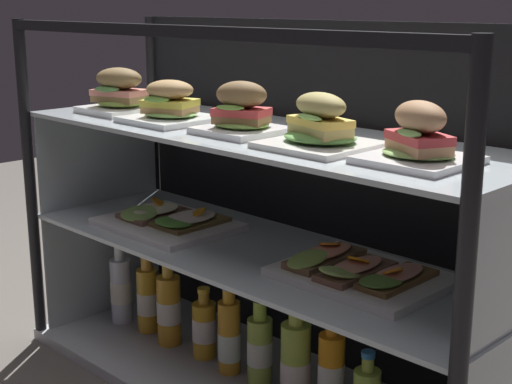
{
  "coord_description": "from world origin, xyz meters",
  "views": [
    {
      "loc": [
        1.18,
        -1.19,
        0.94
      ],
      "look_at": [
        0.0,
        0.0,
        0.51
      ],
      "focal_mm": 52.95,
      "sensor_mm": 36.0,
      "label": 1
    }
  ],
  "objects_px": {
    "plated_roll_sandwich_far_left": "(170,106)",
    "plated_roll_sandwich_far_right": "(320,128)",
    "open_sandwich_tray_mid_right": "(358,271)",
    "juice_bottle_front_left_end": "(331,373)",
    "juice_bottle_front_right_end": "(229,337)",
    "juice_bottle_front_middle": "(260,348)",
    "juice_bottle_tucked_behind": "(121,288)",
    "plated_roll_sandwich_right_of_center": "(419,140)",
    "juice_bottle_back_right": "(297,362)",
    "juice_bottle_front_fourth": "(148,298)",
    "open_sandwich_tray_center": "(168,220)",
    "juice_bottle_back_left": "(169,309)",
    "plated_roll_sandwich_mid_left": "(241,113)",
    "juice_bottle_front_second": "(204,328)",
    "plated_roll_sandwich_mid_right": "(119,95)"
  },
  "relations": [
    {
      "from": "plated_roll_sandwich_far_left",
      "to": "plated_roll_sandwich_far_right",
      "type": "bearing_deg",
      "value": 0.22
    },
    {
      "from": "open_sandwich_tray_mid_right",
      "to": "juice_bottle_front_left_end",
      "type": "height_order",
      "value": "open_sandwich_tray_mid_right"
    },
    {
      "from": "plated_roll_sandwich_far_right",
      "to": "juice_bottle_front_right_end",
      "type": "relative_size",
      "value": 0.86
    },
    {
      "from": "plated_roll_sandwich_far_right",
      "to": "juice_bottle_front_right_end",
      "type": "bearing_deg",
      "value": 171.98
    },
    {
      "from": "plated_roll_sandwich_far_left",
      "to": "juice_bottle_front_middle",
      "type": "relative_size",
      "value": 0.85
    },
    {
      "from": "plated_roll_sandwich_far_right",
      "to": "juice_bottle_tucked_behind",
      "type": "distance_m",
      "value": 0.95
    },
    {
      "from": "plated_roll_sandwich_right_of_center",
      "to": "juice_bottle_back_right",
      "type": "height_order",
      "value": "plated_roll_sandwich_right_of_center"
    },
    {
      "from": "open_sandwich_tray_mid_right",
      "to": "juice_bottle_front_fourth",
      "type": "bearing_deg",
      "value": -179.21
    },
    {
      "from": "plated_roll_sandwich_far_left",
      "to": "plated_roll_sandwich_right_of_center",
      "type": "relative_size",
      "value": 1.07
    },
    {
      "from": "juice_bottle_front_left_end",
      "to": "juice_bottle_back_right",
      "type": "bearing_deg",
      "value": -177.11
    },
    {
      "from": "plated_roll_sandwich_far_right",
      "to": "juice_bottle_front_right_end",
      "type": "distance_m",
      "value": 0.65
    },
    {
      "from": "plated_roll_sandwich_far_left",
      "to": "open_sandwich_tray_center",
      "type": "relative_size",
      "value": 0.58
    },
    {
      "from": "juice_bottle_front_fourth",
      "to": "juice_bottle_back_left",
      "type": "bearing_deg",
      "value": -5.92
    },
    {
      "from": "open_sandwich_tray_center",
      "to": "juice_bottle_back_right",
      "type": "xyz_separation_m",
      "value": [
        0.42,
        0.03,
        -0.26
      ]
    },
    {
      "from": "juice_bottle_back_left",
      "to": "juice_bottle_front_left_end",
      "type": "xyz_separation_m",
      "value": [
        0.55,
        0.02,
        0.0
      ]
    },
    {
      "from": "open_sandwich_tray_center",
      "to": "open_sandwich_tray_mid_right",
      "type": "bearing_deg",
      "value": 3.36
    },
    {
      "from": "plated_roll_sandwich_mid_left",
      "to": "juice_bottle_front_middle",
      "type": "distance_m",
      "value": 0.58
    },
    {
      "from": "plated_roll_sandwich_far_right",
      "to": "juice_bottle_front_second",
      "type": "bearing_deg",
      "value": 172.39
    },
    {
      "from": "juice_bottle_back_right",
      "to": "open_sandwich_tray_mid_right",
      "type": "bearing_deg",
      "value": 2.06
    },
    {
      "from": "plated_roll_sandwich_right_of_center",
      "to": "juice_bottle_back_right",
      "type": "xyz_separation_m",
      "value": [
        -0.32,
        0.05,
        -0.57
      ]
    },
    {
      "from": "plated_roll_sandwich_far_left",
      "to": "juice_bottle_front_right_end",
      "type": "height_order",
      "value": "plated_roll_sandwich_far_left"
    },
    {
      "from": "plated_roll_sandwich_far_left",
      "to": "juice_bottle_front_fourth",
      "type": "height_order",
      "value": "plated_roll_sandwich_far_left"
    },
    {
      "from": "plated_roll_sandwich_mid_right",
      "to": "open_sandwich_tray_center",
      "type": "distance_m",
      "value": 0.35
    },
    {
      "from": "juice_bottle_front_second",
      "to": "juice_bottle_front_middle",
      "type": "xyz_separation_m",
      "value": [
        0.2,
        0.0,
        0.01
      ]
    },
    {
      "from": "open_sandwich_tray_center",
      "to": "juice_bottle_front_right_end",
      "type": "relative_size",
      "value": 1.43
    },
    {
      "from": "juice_bottle_back_left",
      "to": "juice_bottle_back_right",
      "type": "bearing_deg",
      "value": 1.94
    },
    {
      "from": "juice_bottle_front_middle",
      "to": "juice_bottle_back_right",
      "type": "xyz_separation_m",
      "value": [
        0.12,
        -0.0,
        0.01
      ]
    },
    {
      "from": "juice_bottle_tucked_behind",
      "to": "juice_bottle_front_middle",
      "type": "xyz_separation_m",
      "value": [
        0.54,
        0.02,
        -0.01
      ]
    },
    {
      "from": "plated_roll_sandwich_mid_right",
      "to": "juice_bottle_front_fourth",
      "type": "relative_size",
      "value": 0.74
    },
    {
      "from": "open_sandwich_tray_mid_right",
      "to": "juice_bottle_back_right",
      "type": "bearing_deg",
      "value": -177.94
    },
    {
      "from": "open_sandwich_tray_center",
      "to": "juice_bottle_front_fourth",
      "type": "distance_m",
      "value": 0.29
    },
    {
      "from": "plated_roll_sandwich_right_of_center",
      "to": "juice_bottle_front_right_end",
      "type": "distance_m",
      "value": 0.79
    },
    {
      "from": "juice_bottle_front_second",
      "to": "juice_bottle_front_right_end",
      "type": "xyz_separation_m",
      "value": [
        0.11,
        -0.01,
        0.02
      ]
    },
    {
      "from": "plated_roll_sandwich_far_left",
      "to": "juice_bottle_tucked_behind",
      "type": "distance_m",
      "value": 0.63
    },
    {
      "from": "juice_bottle_front_second",
      "to": "plated_roll_sandwich_far_right",
      "type": "bearing_deg",
      "value": -7.61
    },
    {
      "from": "plated_roll_sandwich_right_of_center",
      "to": "juice_bottle_front_fourth",
      "type": "xyz_separation_m",
      "value": [
        -0.88,
        0.04,
        -0.57
      ]
    },
    {
      "from": "juice_bottle_front_right_end",
      "to": "juice_bottle_front_middle",
      "type": "relative_size",
      "value": 1.04
    },
    {
      "from": "plated_roll_sandwich_mid_right",
      "to": "open_sandwich_tray_center",
      "type": "height_order",
      "value": "plated_roll_sandwich_mid_right"
    },
    {
      "from": "juice_bottle_tucked_behind",
      "to": "open_sandwich_tray_mid_right",
      "type": "bearing_deg",
      "value": 1.81
    },
    {
      "from": "plated_roll_sandwich_mid_right",
      "to": "juice_bottle_back_right",
      "type": "xyz_separation_m",
      "value": [
        0.59,
        0.05,
        -0.57
      ]
    },
    {
      "from": "plated_roll_sandwich_mid_right",
      "to": "plated_roll_sandwich_far_left",
      "type": "distance_m",
      "value": 0.22
    },
    {
      "from": "plated_roll_sandwich_mid_left",
      "to": "juice_bottle_front_second",
      "type": "relative_size",
      "value": 0.9
    },
    {
      "from": "open_sandwich_tray_mid_right",
      "to": "juice_bottle_back_left",
      "type": "height_order",
      "value": "open_sandwich_tray_mid_right"
    },
    {
      "from": "open_sandwich_tray_center",
      "to": "juice_bottle_back_right",
      "type": "height_order",
      "value": "open_sandwich_tray_center"
    },
    {
      "from": "juice_bottle_tucked_behind",
      "to": "juice_bottle_front_right_end",
      "type": "bearing_deg",
      "value": 1.14
    },
    {
      "from": "juice_bottle_front_second",
      "to": "juice_bottle_back_right",
      "type": "bearing_deg",
      "value": -0.13
    },
    {
      "from": "juice_bottle_tucked_behind",
      "to": "juice_bottle_back_right",
      "type": "bearing_deg",
      "value": 1.75
    },
    {
      "from": "plated_roll_sandwich_far_left",
      "to": "plated_roll_sandwich_mid_left",
      "type": "xyz_separation_m",
      "value": [
        0.24,
        0.01,
        0.01
      ]
    },
    {
      "from": "plated_roll_sandwich_far_right",
      "to": "open_sandwich_tray_mid_right",
      "type": "distance_m",
      "value": 0.31
    },
    {
      "from": "open_sandwich_tray_mid_right",
      "to": "juice_bottle_front_middle",
      "type": "bearing_deg",
      "value": -179.07
    }
  ]
}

